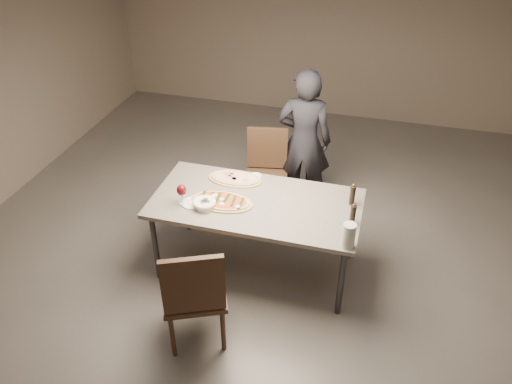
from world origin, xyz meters
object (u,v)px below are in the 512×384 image
(ham_pizza, at_px, (235,178))
(carafe, at_px, (349,236))
(bread_basket, at_px, (204,203))
(diner, at_px, (304,141))
(pepper_mill_left, at_px, (353,214))
(chair_far, at_px, (266,168))
(dining_table, at_px, (256,207))
(zucchini_pizza, at_px, (222,201))
(chair_near, at_px, (194,292))

(ham_pizza, height_order, carafe, carafe)
(bread_basket, distance_m, diner, 1.46)
(pepper_mill_left, distance_m, chair_far, 1.44)
(dining_table, bearing_deg, diner, 79.88)
(zucchini_pizza, xyz_separation_m, ham_pizza, (0.00, 0.37, -0.00))
(dining_table, height_order, chair_far, chair_far)
(dining_table, bearing_deg, bread_basket, -153.45)
(pepper_mill_left, bearing_deg, dining_table, 174.21)
(chair_far, bearing_deg, dining_table, 88.37)
(bread_basket, bearing_deg, ham_pizza, 76.24)
(chair_far, bearing_deg, ham_pizza, 67.53)
(bread_basket, bearing_deg, zucchini_pizza, 41.61)
(bread_basket, height_order, chair_near, chair_near)
(diner, bearing_deg, dining_table, 75.60)
(chair_far, bearing_deg, zucchini_pizza, 71.88)
(carafe, xyz_separation_m, chair_near, (-1.04, -0.59, -0.30))
(bread_basket, relative_size, pepper_mill_left, 1.01)
(chair_far, bearing_deg, bread_basket, 66.82)
(bread_basket, height_order, carafe, carafe)
(bread_basket, xyz_separation_m, diner, (0.60, 1.33, -0.01))
(pepper_mill_left, xyz_separation_m, diner, (-0.63, 1.21, -0.06))
(chair_far, bearing_deg, carafe, 116.37)
(dining_table, height_order, ham_pizza, ham_pizza)
(zucchini_pizza, relative_size, chair_far, 0.59)
(zucchini_pizza, distance_m, ham_pizza, 0.37)
(bread_basket, distance_m, chair_near, 0.83)
(dining_table, distance_m, zucchini_pizza, 0.30)
(zucchini_pizza, xyz_separation_m, carafe, (1.11, -0.29, 0.09))
(ham_pizza, distance_m, pepper_mill_left, 1.17)
(carafe, relative_size, diner, 0.13)
(ham_pizza, height_order, chair_near, chair_near)
(ham_pizza, xyz_separation_m, diner, (0.48, 0.85, 0.01))
(chair_near, bearing_deg, chair_far, 64.07)
(dining_table, height_order, bread_basket, bread_basket)
(carafe, relative_size, chair_far, 0.23)
(ham_pizza, bearing_deg, chair_far, 95.67)
(zucchini_pizza, height_order, carafe, carafe)
(ham_pizza, distance_m, chair_far, 0.70)
(pepper_mill_left, distance_m, chair_near, 1.39)
(bread_basket, bearing_deg, carafe, -8.43)
(zucchini_pizza, xyz_separation_m, pepper_mill_left, (1.11, 0.01, 0.07))
(pepper_mill_left, xyz_separation_m, chair_far, (-0.97, 1.01, -0.32))
(carafe, distance_m, chair_near, 1.23)
(dining_table, xyz_separation_m, chair_far, (-0.14, 0.92, -0.18))
(zucchini_pizza, relative_size, diner, 0.35)
(pepper_mill_left, distance_m, carafe, 0.30)
(ham_pizza, xyz_separation_m, carafe, (1.11, -0.66, 0.09))
(bread_basket, bearing_deg, chair_far, 77.18)
(dining_table, bearing_deg, pepper_mill_left, -5.79)
(ham_pizza, height_order, diner, diner)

